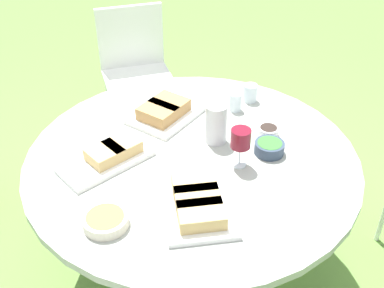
% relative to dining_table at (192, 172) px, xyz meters
% --- Properties ---
extents(ground_plane, '(40.00, 40.00, 0.00)m').
position_rel_dining_table_xyz_m(ground_plane, '(0.00, 0.00, -0.63)').
color(ground_plane, '#668E42').
extents(dining_table, '(1.44, 1.44, 0.72)m').
position_rel_dining_table_xyz_m(dining_table, '(0.00, 0.00, 0.00)').
color(dining_table, '#4C4C51').
rests_on(dining_table, ground_plane).
extents(chair_near_left, '(0.51, 0.53, 0.89)m').
position_rel_dining_table_xyz_m(chair_near_left, '(-1.27, 0.31, -0.10)').
color(chair_near_left, white).
rests_on(chair_near_left, ground_plane).
extents(water_pitcher, '(0.10, 0.09, 0.19)m').
position_rel_dining_table_xyz_m(water_pitcher, '(-0.04, 0.14, 0.19)').
color(water_pitcher, silver).
rests_on(water_pitcher, dining_table).
extents(wine_glass, '(0.08, 0.08, 0.18)m').
position_rel_dining_table_xyz_m(wine_glass, '(0.16, 0.14, 0.23)').
color(wine_glass, silver).
rests_on(wine_glass, dining_table).
extents(platter_bread_main, '(0.26, 0.42, 0.07)m').
position_rel_dining_table_xyz_m(platter_bread_main, '(-0.14, -0.32, 0.13)').
color(platter_bread_main, white).
rests_on(platter_bread_main, dining_table).
extents(platter_charcuterie, '(0.42, 0.37, 0.08)m').
position_rel_dining_table_xyz_m(platter_charcuterie, '(0.30, -0.15, 0.13)').
color(platter_charcuterie, white).
rests_on(platter_charcuterie, dining_table).
extents(platter_sandwich_side, '(0.39, 0.46, 0.08)m').
position_rel_dining_table_xyz_m(platter_sandwich_side, '(-0.33, 0.05, 0.13)').
color(platter_sandwich_side, white).
rests_on(platter_sandwich_side, dining_table).
extents(bowl_fries, '(0.17, 0.17, 0.04)m').
position_rel_dining_table_xyz_m(bowl_fries, '(0.20, -0.48, 0.12)').
color(bowl_fries, beige).
rests_on(bowl_fries, dining_table).
extents(bowl_salad, '(0.13, 0.13, 0.05)m').
position_rel_dining_table_xyz_m(bowl_salad, '(0.15, 0.30, 0.13)').
color(bowl_salad, '#334256').
rests_on(bowl_salad, dining_table).
extents(bowl_olives, '(0.09, 0.09, 0.05)m').
position_rel_dining_table_xyz_m(bowl_olives, '(0.05, 0.37, 0.12)').
color(bowl_olives, white).
rests_on(bowl_olives, dining_table).
extents(cup_water_near, '(0.07, 0.07, 0.09)m').
position_rel_dining_table_xyz_m(cup_water_near, '(-0.25, 0.49, 0.14)').
color(cup_water_near, silver).
rests_on(cup_water_near, dining_table).
extents(cup_water_far, '(0.06, 0.06, 0.09)m').
position_rel_dining_table_xyz_m(cup_water_far, '(-0.21, 0.37, 0.14)').
color(cup_water_far, silver).
rests_on(cup_water_far, dining_table).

